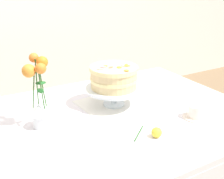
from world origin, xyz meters
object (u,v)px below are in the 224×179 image
at_px(teacup, 196,112).
at_px(fallen_rose, 156,132).
at_px(cake_stand, 114,90).
at_px(flower_vase, 39,98).
at_px(dining_table, 112,134).
at_px(layer_cake, 114,77).

height_order(teacup, fallen_rose, teacup).
distance_m(cake_stand, flower_vase, 0.40).
xyz_separation_m(teacup, fallen_rose, (-0.27, -0.04, -0.01)).
height_order(dining_table, cake_stand, cake_stand).
xyz_separation_m(layer_cake, flower_vase, (-0.39, -0.04, -0.01)).
height_order(layer_cake, flower_vase, flower_vase).
distance_m(cake_stand, teacup, 0.41).
relative_size(layer_cake, flower_vase, 0.73).
xyz_separation_m(cake_stand, layer_cake, (-0.00, -0.00, 0.07)).
distance_m(teacup, fallen_rose, 0.27).
distance_m(dining_table, fallen_rose, 0.28).
bearing_deg(layer_cake, cake_stand, 88.27).
bearing_deg(dining_table, cake_stand, 55.52).
relative_size(flower_vase, teacup, 2.70).
distance_m(dining_table, cake_stand, 0.22).
bearing_deg(layer_cake, dining_table, -124.50).
relative_size(layer_cake, fallen_rose, 1.94).
relative_size(dining_table, teacup, 11.45).
bearing_deg(fallen_rose, flower_vase, 140.90).
bearing_deg(fallen_rose, dining_table, 107.40).
xyz_separation_m(dining_table, layer_cake, (0.08, 0.12, 0.25)).
xyz_separation_m(dining_table, fallen_rose, (0.08, -0.24, 0.11)).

